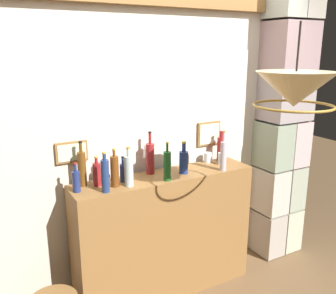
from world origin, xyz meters
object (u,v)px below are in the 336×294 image
at_px(liquor_bottle_whiskey, 223,155).
at_px(liquor_bottle_vermouth, 115,171).
at_px(liquor_bottle_bourbon, 76,181).
at_px(glass_tumbler_highball, 221,159).
at_px(liquor_bottle_sherry, 129,170).
at_px(liquor_bottle_rye, 184,161).
at_px(liquor_bottle_gin, 150,158).
at_px(liquor_bottle_port, 97,174).
at_px(glass_tumbler_rocks, 208,157).
at_px(pendant_lamp, 295,90).
at_px(liquor_bottle_rum, 167,165).
at_px(liquor_bottle_vodka, 221,149).
at_px(liquor_bottle_amaro, 105,175).
at_px(liquor_bottle_brandy, 123,172).
at_px(liquor_bottle_mezcal, 82,168).

bearing_deg(liquor_bottle_whiskey, liquor_bottle_vermouth, 173.90).
height_order(liquor_bottle_bourbon, glass_tumbler_highball, liquor_bottle_bourbon).
height_order(liquor_bottle_sherry, liquor_bottle_rye, liquor_bottle_sherry).
height_order(liquor_bottle_sherry, liquor_bottle_whiskey, liquor_bottle_whiskey).
relative_size(liquor_bottle_gin, glass_tumbler_highball, 3.34).
bearing_deg(liquor_bottle_port, liquor_bottle_gin, 6.33).
xyz_separation_m(liquor_bottle_whiskey, glass_tumbler_rocks, (0.02, 0.26, -0.09)).
distance_m(liquor_bottle_whiskey, pendant_lamp, 1.02).
xyz_separation_m(liquor_bottle_port, liquor_bottle_rum, (0.51, -0.16, 0.03)).
xyz_separation_m(liquor_bottle_vermouth, liquor_bottle_vodka, (1.07, 0.13, -0.00)).
relative_size(liquor_bottle_sherry, liquor_bottle_vodka, 1.08).
bearing_deg(liquor_bottle_sherry, pendant_lamp, -50.24).
relative_size(liquor_bottle_rum, glass_tumbler_highball, 2.90).
bearing_deg(liquor_bottle_vodka, liquor_bottle_port, -177.75).
bearing_deg(liquor_bottle_rye, liquor_bottle_gin, 152.06).
relative_size(liquor_bottle_amaro, liquor_bottle_vodka, 1.06).
xyz_separation_m(liquor_bottle_rye, liquor_bottle_bourbon, (-0.88, 0.03, -0.02)).
bearing_deg(pendant_lamp, liquor_bottle_port, 133.11).
bearing_deg(glass_tumbler_highball, liquor_bottle_vermouth, -177.53).
bearing_deg(liquor_bottle_rye, liquor_bottle_vodka, 14.60).
bearing_deg(liquor_bottle_brandy, glass_tumbler_rocks, 6.44).
relative_size(liquor_bottle_whiskey, liquor_bottle_bourbon, 1.58).
distance_m(liquor_bottle_bourbon, pendant_lamp, 1.58).
bearing_deg(liquor_bottle_whiskey, liquor_bottle_gin, 157.75).
height_order(liquor_bottle_amaro, liquor_bottle_rum, liquor_bottle_rum).
bearing_deg(liquor_bottle_rum, liquor_bottle_whiskey, -2.61).
distance_m(liquor_bottle_mezcal, liquor_bottle_bourbon, 0.13).
relative_size(liquor_bottle_gin, liquor_bottle_whiskey, 1.03).
distance_m(liquor_bottle_mezcal, liquor_bottle_gin, 0.56).
xyz_separation_m(liquor_bottle_brandy, liquor_bottle_vermouth, (-0.09, -0.06, 0.04)).
bearing_deg(glass_tumbler_highball, liquor_bottle_vodka, 56.69).
bearing_deg(liquor_bottle_rye, glass_tumbler_rocks, 23.73).
bearing_deg(liquor_bottle_port, pendant_lamp, -46.89).
bearing_deg(liquor_bottle_brandy, liquor_bottle_rum, -23.75).
xyz_separation_m(liquor_bottle_port, liquor_bottle_vodka, (1.18, 0.05, 0.03)).
height_order(liquor_bottle_port, pendant_lamp, pendant_lamp).
xyz_separation_m(liquor_bottle_amaro, liquor_bottle_rye, (0.70, 0.08, -0.02)).
height_order(liquor_bottle_vodka, glass_tumbler_rocks, liquor_bottle_vodka).
bearing_deg(liquor_bottle_rye, liquor_bottle_amaro, -173.78).
height_order(liquor_bottle_gin, liquor_bottle_brandy, liquor_bottle_gin).
bearing_deg(liquor_bottle_rum, liquor_bottle_brandy, 156.25).
height_order(liquor_bottle_amaro, liquor_bottle_whiskey, liquor_bottle_whiskey).
xyz_separation_m(liquor_bottle_vodka, pendant_lamp, (-0.26, -1.02, 0.64)).
bearing_deg(liquor_bottle_gin, liquor_bottle_amaro, -156.01).
relative_size(liquor_bottle_gin, liquor_bottle_rum, 1.15).
bearing_deg(liquor_bottle_vermouth, liquor_bottle_whiskey, -6.10).
distance_m(liquor_bottle_bourbon, liquor_bottle_port, 0.18).
bearing_deg(liquor_bottle_whiskey, glass_tumbler_highball, 57.46).
distance_m(liquor_bottle_sherry, liquor_bottle_port, 0.24).
relative_size(liquor_bottle_whiskey, liquor_bottle_port, 1.50).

